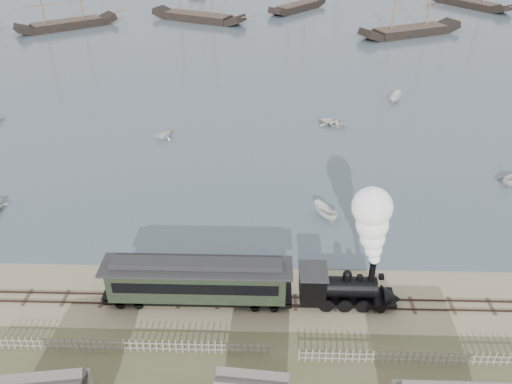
{
  "coord_description": "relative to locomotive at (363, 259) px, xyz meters",
  "views": [
    {
      "loc": [
        2.74,
        -30.24,
        27.63
      ],
      "look_at": [
        1.67,
        8.55,
        3.5
      ],
      "focal_mm": 35.0,
      "sensor_mm": 36.0,
      "label": 1
    }
  ],
  "objects": [
    {
      "name": "beached_dinghy",
      "position": [
        -9.9,
        2.11,
        -4.11
      ],
      "size": [
        3.74,
        4.51,
        0.81
      ],
      "primitive_type": "imported",
      "rotation": [
        0.0,
        0.0,
        1.3
      ],
      "color": "silver",
      "rests_on": "ground"
    },
    {
      "name": "rail_track",
      "position": [
        -9.74,
        0.0,
        -4.47
      ],
      "size": [
        120.0,
        1.8,
        0.16
      ],
      "color": "#36231D",
      "rests_on": "ground"
    },
    {
      "name": "locomotive",
      "position": [
        0.0,
        0.0,
        0.0
      ],
      "size": [
        7.85,
        2.93,
        9.79
      ],
      "color": "black",
      "rests_on": "ground"
    },
    {
      "name": "passenger_coach",
      "position": [
        -12.2,
        0.0,
        -2.32
      ],
      "size": [
        14.26,
        2.75,
        3.46
      ],
      "color": "black",
      "rests_on": "ground"
    },
    {
      "name": "ground",
      "position": [
        -9.74,
        2.0,
        -4.51
      ],
      "size": [
        600.0,
        600.0,
        0.0
      ],
      "primitive_type": "plane",
      "color": "tan",
      "rests_on": "ground"
    },
    {
      "name": "rowboat_1",
      "position": [
        -20.19,
        28.61,
        -3.75
      ],
      "size": [
        3.5,
        3.53,
        1.41
      ],
      "primitive_type": "imported",
      "rotation": [
        0.0,
        0.0,
        2.29
      ],
      "color": "silver",
      "rests_on": "harbor_water"
    },
    {
      "name": "rowboat_3",
      "position": [
        1.59,
        33.24,
        -4.06
      ],
      "size": [
        4.17,
        4.59,
        0.78
      ],
      "primitive_type": "imported",
      "rotation": [
        0.0,
        0.0,
        1.07
      ],
      "color": "silver",
      "rests_on": "harbor_water"
    },
    {
      "name": "rowboat_2",
      "position": [
        -1.47,
        11.6,
        -3.83
      ],
      "size": [
        3.34,
        2.79,
        1.24
      ],
      "primitive_type": "imported",
      "rotation": [
        0.0,
        0.0,
        3.73
      ],
      "color": "silver",
      "rests_on": "harbor_water"
    },
    {
      "name": "picket_fence_west",
      "position": [
        -16.24,
        -5.0,
        -4.51
      ],
      "size": [
        19.0,
        0.1,
        1.2
      ],
      "primitive_type": null,
      "color": "gray",
      "rests_on": "ground"
    },
    {
      "name": "picket_fence_east",
      "position": [
        2.76,
        -5.5,
        -4.51
      ],
      "size": [
        15.0,
        0.1,
        1.2
      ],
      "primitive_type": null,
      "color": "gray",
      "rests_on": "ground"
    },
    {
      "name": "rowboat_5",
      "position": [
        11.58,
        42.01,
        -3.79
      ],
      "size": [
        3.58,
        2.81,
        1.31
      ],
      "primitive_type": "imported",
      "rotation": [
        0.0,
        0.0,
        2.62
      ],
      "color": "silver",
      "rests_on": "harbor_water"
    }
  ]
}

